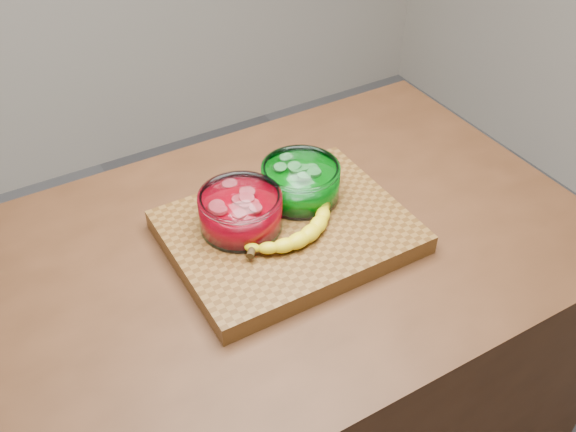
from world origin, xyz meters
TOP-DOWN VIEW (x-y plane):
  - counter at (0.00, 0.00)m, footprint 1.20×0.80m
  - cutting_board at (0.00, 0.00)m, footprint 0.45×0.35m
  - bowl_red at (-0.08, 0.04)m, footprint 0.16×0.16m
  - bowl_green at (0.06, 0.06)m, footprint 0.16×0.16m
  - banana at (-0.01, -0.02)m, footprint 0.24×0.15m

SIDE VIEW (x-z plane):
  - counter at x=0.00m, z-range 0.00..0.90m
  - cutting_board at x=0.00m, z-range 0.90..0.94m
  - banana at x=-0.01m, z-range 0.94..0.97m
  - bowl_green at x=0.06m, z-range 0.94..1.01m
  - bowl_red at x=-0.08m, z-range 0.94..1.01m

